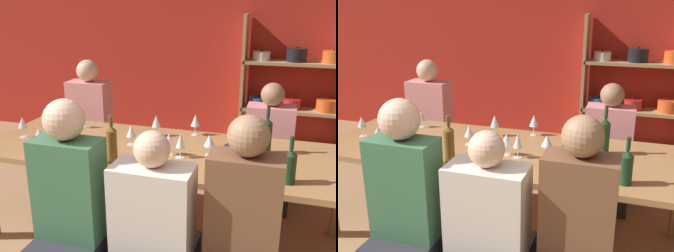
% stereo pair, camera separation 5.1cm
% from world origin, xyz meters
% --- Properties ---
extents(wall_back_red, '(8.80, 0.06, 2.70)m').
position_xyz_m(wall_back_red, '(0.00, 3.83, 1.35)').
color(wall_back_red, red).
rests_on(wall_back_red, ground_plane).
extents(shelf_unit, '(1.19, 0.30, 1.64)m').
position_xyz_m(shelf_unit, '(0.77, 3.63, 0.68)').
color(shelf_unit, tan).
rests_on(shelf_unit, ground_plane).
extents(dining_table, '(2.75, 0.97, 0.74)m').
position_xyz_m(dining_table, '(-0.16, 1.57, 0.66)').
color(dining_table, '#AD7F4C').
rests_on(dining_table, ground_plane).
extents(wine_bottle_green, '(0.07, 0.07, 0.33)m').
position_xyz_m(wine_bottle_green, '(-0.43, 1.24, 0.87)').
color(wine_bottle_green, brown).
rests_on(wine_bottle_green, dining_table).
extents(wine_bottle_dark, '(0.07, 0.07, 0.36)m').
position_xyz_m(wine_bottle_dark, '(0.56, 1.71, 0.87)').
color(wine_bottle_dark, '#19381E').
rests_on(wine_bottle_dark, dining_table).
extents(wine_bottle_amber, '(0.08, 0.08, 0.30)m').
position_xyz_m(wine_bottle_amber, '(0.72, 1.25, 0.85)').
color(wine_bottle_amber, '#19381E').
rests_on(wine_bottle_amber, dining_table).
extents(wine_glass_red_a, '(0.08, 0.08, 0.17)m').
position_xyz_m(wine_glass_red_a, '(-1.03, 1.30, 0.86)').
color(wine_glass_red_a, white).
rests_on(wine_glass_red_a, dining_table).
extents(wine_glass_red_b, '(0.08, 0.08, 0.16)m').
position_xyz_m(wine_glass_red_b, '(-0.10, 1.47, 0.85)').
color(wine_glass_red_b, white).
rests_on(wine_glass_red_b, dining_table).
extents(wine_glass_empty_a, '(0.06, 0.06, 0.15)m').
position_xyz_m(wine_glass_empty_a, '(-1.00, 1.86, 0.84)').
color(wine_glass_empty_a, white).
rests_on(wine_glass_empty_a, dining_table).
extents(wine_glass_white_a, '(0.07, 0.07, 0.17)m').
position_xyz_m(wine_glass_white_a, '(-0.32, 1.84, 0.86)').
color(wine_glass_white_a, white).
rests_on(wine_glass_white_a, dining_table).
extents(wine_glass_red_c, '(0.07, 0.07, 0.15)m').
position_xyz_m(wine_glass_red_c, '(-0.43, 1.59, 0.84)').
color(wine_glass_red_c, white).
rests_on(wine_glass_red_c, dining_table).
extents(wine_glass_red_d, '(0.07, 0.07, 0.16)m').
position_xyz_m(wine_glass_red_d, '(-1.24, 1.99, 0.85)').
color(wine_glass_red_d, white).
rests_on(wine_glass_red_d, dining_table).
extents(wine_glass_red_e, '(0.08, 0.08, 0.16)m').
position_xyz_m(wine_glass_red_e, '(-0.59, 1.15, 0.85)').
color(wine_glass_red_e, white).
rests_on(wine_glass_red_e, dining_table).
extents(wine_glass_empty_b, '(0.07, 0.07, 0.17)m').
position_xyz_m(wine_glass_empty_b, '(-0.02, 1.95, 0.86)').
color(wine_glass_empty_b, white).
rests_on(wine_glass_empty_b, dining_table).
extents(wine_glass_red_f, '(0.07, 0.07, 0.16)m').
position_xyz_m(wine_glass_red_f, '(-0.97, 1.56, 0.84)').
color(wine_glass_red_f, white).
rests_on(wine_glass_red_f, dining_table).
extents(wine_glass_white_b, '(0.07, 0.07, 0.17)m').
position_xyz_m(wine_glass_white_b, '(-1.33, 1.50, 0.85)').
color(wine_glass_white_b, white).
rests_on(wine_glass_white_b, dining_table).
extents(wine_glass_red_g, '(0.06, 0.06, 0.17)m').
position_xyz_m(wine_glass_red_g, '(-0.01, 1.45, 0.85)').
color(wine_glass_red_g, white).
rests_on(wine_glass_red_g, dining_table).
extents(wine_glass_empty_c, '(0.08, 0.08, 0.15)m').
position_xyz_m(wine_glass_empty_c, '(0.18, 1.55, 0.84)').
color(wine_glass_empty_c, white).
rests_on(wine_glass_empty_c, dining_table).
extents(cell_phone, '(0.16, 0.14, 0.01)m').
position_xyz_m(cell_phone, '(0.33, 1.76, 0.74)').
color(cell_phone, '#1E2338').
rests_on(cell_phone, dining_table).
extents(person_far_a, '(0.41, 0.51, 1.25)m').
position_xyz_m(person_far_a, '(-1.19, 2.36, 0.46)').
color(person_far_a, '#2D2D38').
rests_on(person_far_a, ground_plane).
extents(person_far_b, '(0.41, 0.51, 1.12)m').
position_xyz_m(person_far_b, '(0.56, 2.37, 0.41)').
color(person_far_b, '#2D2D38').
rests_on(person_far_b, ground_plane).
extents(person_near_c, '(0.38, 0.48, 1.30)m').
position_xyz_m(person_near_c, '(-0.46, 0.72, 0.49)').
color(person_near_c, '#2D2D38').
rests_on(person_near_c, ground_plane).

